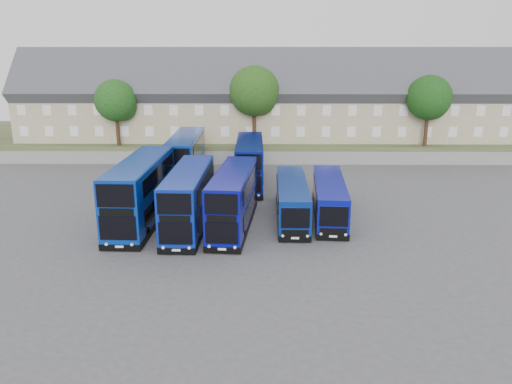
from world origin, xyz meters
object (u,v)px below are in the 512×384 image
object	(u,v)px
tree_mid	(256,93)
coach_east_a	(292,200)
dd_front_mid	(189,200)
tree_west	(117,102)
tree_east	(430,99)
tree_far	(459,91)
dd_front_left	(141,193)

from	to	relation	value
tree_mid	coach_east_a	bearing A→B (deg)	-81.61
dd_front_mid	tree_mid	size ratio (longest dim) A/B	1.20
coach_east_a	tree_west	distance (m)	28.53
tree_east	tree_far	bearing A→B (deg)	49.40
dd_front_left	tree_far	distance (m)	45.09
tree_mid	tree_east	size ratio (longest dim) A/B	1.12
tree_west	dd_front_mid	bearing A→B (deg)	-63.48
dd_front_left	coach_east_a	bearing A→B (deg)	6.91
tree_mid	tree_far	size ratio (longest dim) A/B	1.06
dd_front_mid	dd_front_left	bearing A→B (deg)	164.99
tree_mid	tree_far	world-z (taller)	tree_mid
tree_west	tree_mid	distance (m)	16.04
dd_front_mid	tree_far	xyz separation A→B (m)	(30.71, 29.64, 5.58)
tree_west	tree_east	size ratio (longest dim) A/B	0.94
tree_mid	dd_front_mid	bearing A→B (deg)	-101.50
dd_front_left	coach_east_a	size ratio (longest dim) A/B	1.12
dd_front_mid	tree_west	world-z (taller)	tree_west
coach_east_a	tree_far	size ratio (longest dim) A/B	1.26
dd_front_left	tree_west	distance (m)	23.26
coach_east_a	tree_west	xyz separation A→B (m)	(-19.09, 20.45, 5.59)
dd_front_mid	tree_west	distance (m)	25.77
dd_front_left	coach_east_a	distance (m)	11.68
tree_west	tree_far	size ratio (longest dim) A/B	0.88
tree_far	tree_west	bearing A→B (deg)	-170.54
tree_far	dd_front_left	bearing A→B (deg)	-140.43
dd_front_mid	tree_west	size ratio (longest dim) A/B	1.44
dd_front_mid	tree_east	world-z (taller)	tree_east
dd_front_left	tree_mid	xyz separation A→B (m)	(8.51, 22.02, 5.69)
dd_front_mid	tree_far	distance (m)	43.04
dd_front_mid	tree_west	bearing A→B (deg)	117.85
coach_east_a	tree_west	size ratio (longest dim) A/B	1.43
dd_front_left	tree_far	bearing A→B (deg)	41.22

